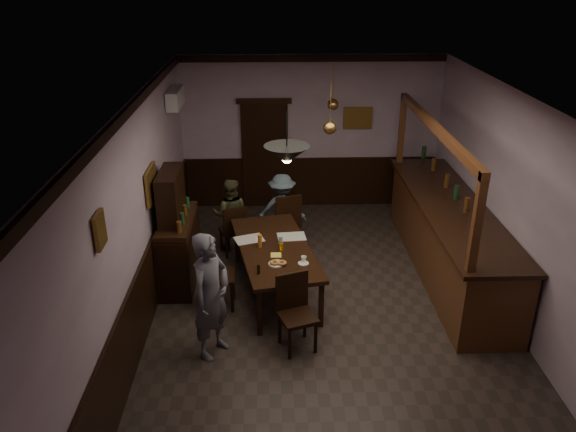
{
  "coord_description": "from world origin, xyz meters",
  "views": [
    {
      "loc": [
        -0.78,
        -6.59,
        4.54
      ],
      "look_at": [
        -0.54,
        0.88,
        1.15
      ],
      "focal_mm": 35.0,
      "sensor_mm": 36.0,
      "label": 1
    }
  ],
  "objects_px": {
    "chair_side": "(213,271)",
    "coffee_cup": "(304,259)",
    "soda_can": "(281,247)",
    "sideboard": "(177,239)",
    "pendant_iron": "(287,155)",
    "chair_far_right": "(286,220)",
    "person_standing": "(211,296)",
    "chair_near": "(295,308)",
    "pendant_brass_far": "(333,105)",
    "dining_table": "(275,251)",
    "bar_counter": "(448,236)",
    "chair_far_left": "(234,229)",
    "person_seated_right": "(282,209)",
    "person_seated_left": "(230,214)",
    "pendant_brass_mid": "(330,128)"
  },
  "relations": [
    {
      "from": "chair_near",
      "to": "pendant_iron",
      "type": "xyz_separation_m",
      "value": [
        -0.09,
        0.51,
        1.87
      ]
    },
    {
      "from": "chair_side",
      "to": "bar_counter",
      "type": "height_order",
      "value": "bar_counter"
    },
    {
      "from": "person_seated_left",
      "to": "chair_side",
      "type": "bearing_deg",
      "value": 87.82
    },
    {
      "from": "soda_can",
      "to": "pendant_iron",
      "type": "height_order",
      "value": "pendant_iron"
    },
    {
      "from": "chair_near",
      "to": "person_seated_left",
      "type": "bearing_deg",
      "value": 90.28
    },
    {
      "from": "chair_far_right",
      "to": "person_standing",
      "type": "relative_size",
      "value": 0.63
    },
    {
      "from": "sideboard",
      "to": "pendant_iron",
      "type": "relative_size",
      "value": 2.59
    },
    {
      "from": "person_standing",
      "to": "chair_side",
      "type": "bearing_deg",
      "value": 36.78
    },
    {
      "from": "person_seated_left",
      "to": "person_seated_right",
      "type": "xyz_separation_m",
      "value": [
        0.88,
        0.17,
        0.0
      ]
    },
    {
      "from": "person_seated_right",
      "to": "soda_can",
      "type": "bearing_deg",
      "value": 92.19
    },
    {
      "from": "sideboard",
      "to": "pendant_brass_mid",
      "type": "distance_m",
      "value": 2.83
    },
    {
      "from": "bar_counter",
      "to": "dining_table",
      "type": "bearing_deg",
      "value": -168.75
    },
    {
      "from": "person_standing",
      "to": "sideboard",
      "type": "bearing_deg",
      "value": 52.66
    },
    {
      "from": "chair_far_right",
      "to": "chair_far_left",
      "type": "bearing_deg",
      "value": -7.41
    },
    {
      "from": "chair_far_left",
      "to": "person_seated_right",
      "type": "relative_size",
      "value": 0.71
    },
    {
      "from": "chair_side",
      "to": "soda_can",
      "type": "relative_size",
      "value": 8.63
    },
    {
      "from": "chair_near",
      "to": "pendant_brass_far",
      "type": "relative_size",
      "value": 1.24
    },
    {
      "from": "bar_counter",
      "to": "chair_far_left",
      "type": "bearing_deg",
      "value": 169.62
    },
    {
      "from": "chair_side",
      "to": "coffee_cup",
      "type": "xyz_separation_m",
      "value": [
        1.28,
        -0.1,
        0.23
      ]
    },
    {
      "from": "person_seated_left",
      "to": "pendant_brass_far",
      "type": "bearing_deg",
      "value": -152.16
    },
    {
      "from": "person_seated_left",
      "to": "dining_table",
      "type": "bearing_deg",
      "value": 119.59
    },
    {
      "from": "sideboard",
      "to": "bar_counter",
      "type": "xyz_separation_m",
      "value": [
        4.2,
        0.18,
        -0.11
      ]
    },
    {
      "from": "chair_near",
      "to": "soda_can",
      "type": "height_order",
      "value": "chair_near"
    },
    {
      "from": "chair_far_left",
      "to": "chair_far_right",
      "type": "xyz_separation_m",
      "value": [
        0.88,
        0.16,
        0.08
      ]
    },
    {
      "from": "coffee_cup",
      "to": "soda_can",
      "type": "height_order",
      "value": "soda_can"
    },
    {
      "from": "chair_far_right",
      "to": "pendant_iron",
      "type": "bearing_deg",
      "value": 70.8
    },
    {
      "from": "person_seated_left",
      "to": "bar_counter",
      "type": "xyz_separation_m",
      "value": [
        3.47,
        -0.89,
        -0.02
      ]
    },
    {
      "from": "soda_can",
      "to": "sideboard",
      "type": "bearing_deg",
      "value": 162.61
    },
    {
      "from": "pendant_brass_far",
      "to": "chair_far_right",
      "type": "bearing_deg",
      "value": -131.06
    },
    {
      "from": "dining_table",
      "to": "pendant_brass_mid",
      "type": "relative_size",
      "value": 2.9
    },
    {
      "from": "chair_side",
      "to": "sideboard",
      "type": "distance_m",
      "value": 0.95
    },
    {
      "from": "chair_far_right",
      "to": "chair_side",
      "type": "bearing_deg",
      "value": 39.49
    },
    {
      "from": "soda_can",
      "to": "bar_counter",
      "type": "bearing_deg",
      "value": 14.16
    },
    {
      "from": "bar_counter",
      "to": "chair_side",
      "type": "bearing_deg",
      "value": -165.93
    },
    {
      "from": "chair_far_left",
      "to": "dining_table",
      "type": "bearing_deg",
      "value": 99.65
    },
    {
      "from": "person_seated_right",
      "to": "coffee_cup",
      "type": "height_order",
      "value": "person_seated_right"
    },
    {
      "from": "sideboard",
      "to": "dining_table",
      "type": "bearing_deg",
      "value": -14.0
    },
    {
      "from": "person_standing",
      "to": "pendant_brass_mid",
      "type": "height_order",
      "value": "pendant_brass_mid"
    },
    {
      "from": "chair_far_left",
      "to": "pendant_iron",
      "type": "height_order",
      "value": "pendant_iron"
    },
    {
      "from": "chair_far_left",
      "to": "pendant_brass_mid",
      "type": "relative_size",
      "value": 1.11
    },
    {
      "from": "person_seated_left",
      "to": "soda_can",
      "type": "relative_size",
      "value": 10.55
    },
    {
      "from": "chair_far_right",
      "to": "pendant_brass_mid",
      "type": "height_order",
      "value": "pendant_brass_mid"
    },
    {
      "from": "person_seated_right",
      "to": "pendant_brass_far",
      "type": "relative_size",
      "value": 1.58
    },
    {
      "from": "chair_far_left",
      "to": "chair_far_right",
      "type": "bearing_deg",
      "value": 169.95
    },
    {
      "from": "coffee_cup",
      "to": "sideboard",
      "type": "distance_m",
      "value": 2.04
    },
    {
      "from": "dining_table",
      "to": "bar_counter",
      "type": "xyz_separation_m",
      "value": [
        2.73,
        0.54,
        -0.07
      ]
    },
    {
      "from": "soda_can",
      "to": "coffee_cup",
      "type": "bearing_deg",
      "value": -48.1
    },
    {
      "from": "chair_side",
      "to": "person_seated_left",
      "type": "xyz_separation_m",
      "value": [
        0.14,
        1.8,
        0.07
      ]
    },
    {
      "from": "sideboard",
      "to": "pendant_iron",
      "type": "height_order",
      "value": "pendant_iron"
    },
    {
      "from": "dining_table",
      "to": "bar_counter",
      "type": "bearing_deg",
      "value": 11.25
    }
  ]
}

